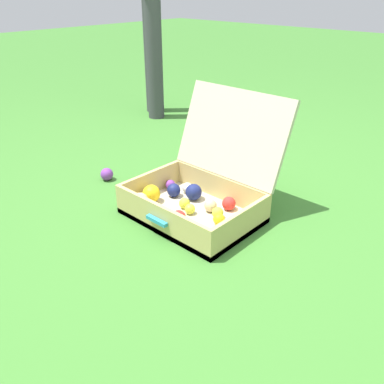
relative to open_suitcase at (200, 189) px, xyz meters
The scene contains 3 objects.
ground_plane 0.15m from the open_suitcase, 12.43° to the right, with size 16.00×16.00×0.00m, color #3D7A2D.
open_suitcase is the anchor object (origin of this frame).
stray_ball_on_grass 0.59m from the open_suitcase, behind, with size 0.07×0.07×0.07m, color purple.
Camera 1 is at (0.98, -1.19, 0.94)m, focal length 38.05 mm.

